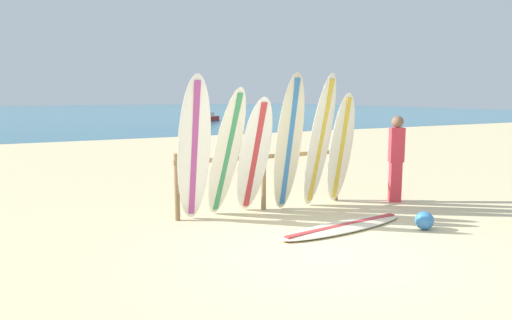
{
  "coord_description": "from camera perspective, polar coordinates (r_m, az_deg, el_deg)",
  "views": [
    {
      "loc": [
        -3.7,
        -4.91,
        2.1
      ],
      "look_at": [
        0.39,
        2.84,
        0.89
      ],
      "focal_mm": 32.92,
      "sensor_mm": 36.0,
      "label": 1
    }
  ],
  "objects": [
    {
      "name": "surfboard_lying_on_sand",
      "position": [
        7.64,
        10.6,
        -7.96
      ],
      "size": [
        2.58,
        0.86,
        0.08
      ],
      "color": "beige",
      "rests_on": "ground"
    },
    {
      "name": "surfboard_leaning_right",
      "position": [
        9.15,
        10.26,
        1.33
      ],
      "size": [
        0.56,
        0.68,
        2.16
      ],
      "color": "white",
      "rests_on": "ground"
    },
    {
      "name": "surfboard_leaning_center",
      "position": [
        8.41,
        4.01,
        2.06
      ],
      "size": [
        0.54,
        0.61,
        2.51
      ],
      "color": "beige",
      "rests_on": "ground"
    },
    {
      "name": "surfboard_leaning_far_left",
      "position": [
        7.58,
        -7.54,
        1.12
      ],
      "size": [
        0.69,
        1.02,
        2.44
      ],
      "color": "white",
      "rests_on": "ground"
    },
    {
      "name": "ocean_water",
      "position": [
        63.05,
        -24.51,
        5.28
      ],
      "size": [
        120.0,
        80.0,
        0.01
      ],
      "primitive_type": "cube",
      "color": "teal",
      "rests_on": "ground"
    },
    {
      "name": "small_boat_offshore",
      "position": [
        39.08,
        -5.75,
        5.14
      ],
      "size": [
        2.41,
        2.39,
        0.71
      ],
      "color": "#B22D28",
      "rests_on": "ocean_water"
    },
    {
      "name": "surfboard_rack",
      "position": [
        8.6,
        0.93,
        -1.14
      ],
      "size": [
        3.42,
        0.09,
        1.14
      ],
      "color": "olive",
      "rests_on": "ground"
    },
    {
      "name": "surfboard_leaning_left",
      "position": [
        7.91,
        -3.6,
        0.75
      ],
      "size": [
        0.64,
        1.03,
        2.25
      ],
      "color": "white",
      "rests_on": "ground"
    },
    {
      "name": "beach_ball",
      "position": [
        7.9,
        19.78,
        -6.93
      ],
      "size": [
        0.29,
        0.29,
        0.29
      ],
      "primitive_type": "sphere",
      "color": "#3372B2",
      "rests_on": "ground"
    },
    {
      "name": "beachgoer_standing",
      "position": [
        9.62,
        16.67,
        0.6
      ],
      "size": [
        0.32,
        0.27,
        1.71
      ],
      "color": "#D8333F",
      "rests_on": "ground"
    },
    {
      "name": "surfboard_leaning_center_right",
      "position": [
        8.72,
        7.74,
        2.21
      ],
      "size": [
        0.58,
        0.74,
        2.5
      ],
      "color": "white",
      "rests_on": "ground"
    },
    {
      "name": "surfboard_leaning_center_left",
      "position": [
        8.17,
        -0.23,
        0.45
      ],
      "size": [
        0.62,
        0.94,
        2.09
      ],
      "color": "white",
      "rests_on": "ground"
    },
    {
      "name": "ground_plane",
      "position": [
        6.49,
        8.87,
        -11.11
      ],
      "size": [
        120.0,
        120.0,
        0.0
      ],
      "primitive_type": "plane",
      "color": "beige"
    }
  ]
}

